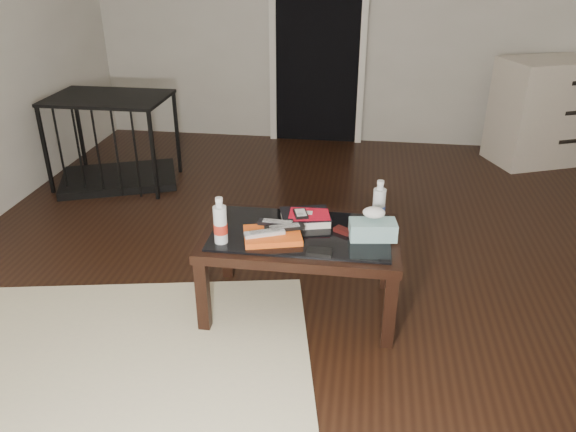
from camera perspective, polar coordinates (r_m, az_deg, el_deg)
name	(u,v)px	position (r m, az deg, el deg)	size (l,w,h in m)	color
ground	(343,273)	(3.40, 5.61, -5.74)	(5.00, 5.00, 0.00)	black
doorway	(318,33)	(5.43, 3.07, 18.08)	(0.90, 0.08, 2.07)	black
coffee_table	(301,243)	(2.89, 1.32, -2.71)	(1.00, 0.60, 0.46)	black
rug	(93,375)	(2.82, -19.18, -15.05)	(2.00, 1.50, 0.01)	#BEB293
dresser	(563,110)	(5.57, 26.18, 9.64)	(1.30, 0.92, 0.90)	beige
pet_crate	(116,155)	(4.76, -17.07, 5.91)	(1.06, 0.88, 0.71)	black
magazines	(272,235)	(2.79, -1.59, -1.98)	(0.28, 0.21, 0.03)	#F15616
remote_silver	(265,233)	(2.76, -2.40, -1.71)	(0.20, 0.05, 0.02)	#B6B5BA
remote_black_front	(285,228)	(2.81, -0.36, -1.18)	(0.20, 0.05, 0.02)	black
remote_black_back	(278,223)	(2.85, -1.07, -0.70)	(0.20, 0.05, 0.02)	black
textbook	(305,217)	(2.95, 1.76, -0.15)	(0.25, 0.20, 0.05)	black
dvd_mailers	(308,213)	(2.94, 2.01, 0.28)	(0.19, 0.14, 0.01)	red
ipod	(301,214)	(2.91, 1.31, 0.24)	(0.06, 0.10, 0.02)	black
flip_phone	(343,231)	(2.86, 5.60, -1.48)	(0.09, 0.05, 0.02)	black
wallet	(319,252)	(2.66, 3.19, -3.68)	(0.12, 0.07, 0.02)	black
water_bottle_left	(220,220)	(2.73, -6.91, -0.43)	(0.07, 0.07, 0.24)	silver
water_bottle_right	(379,202)	(2.93, 9.24, 1.41)	(0.07, 0.07, 0.24)	silver
tissue_box	(373,230)	(2.81, 8.60, -1.39)	(0.23, 0.12, 0.09)	teal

